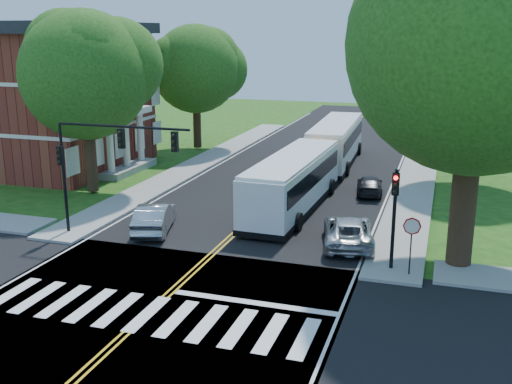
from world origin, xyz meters
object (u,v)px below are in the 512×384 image
at_px(bus_lead, 293,181).
at_px(dark_sedan, 370,185).
at_px(bus_follow, 336,142).
at_px(suv, 348,231).
at_px(signal_ne, 395,206).
at_px(signal_nw, 102,154).
at_px(hatchback, 155,217).

bearing_deg(bus_lead, dark_sedan, -126.09).
relative_size(bus_lead, dark_sedan, 3.17).
xyz_separation_m(bus_follow, suv, (4.01, -18.38, -1.04)).
relative_size(signal_ne, dark_sedan, 1.12).
relative_size(signal_nw, bus_lead, 0.57).
distance_m(signal_nw, signal_ne, 14.13).
height_order(signal_nw, hatchback, signal_nw).
height_order(signal_ne, suv, signal_ne).
xyz_separation_m(signal_nw, hatchback, (1.77, 1.75, -3.61)).
relative_size(signal_ne, hatchback, 0.96).
bearing_deg(dark_sedan, suv, 83.83).
bearing_deg(suv, signal_nw, 2.22).
xyz_separation_m(hatchback, suv, (9.94, 1.04, -0.05)).
xyz_separation_m(signal_nw, bus_lead, (7.66, 7.86, -2.68)).
height_order(signal_ne, hatchback, signal_ne).
bearing_deg(dark_sedan, signal_nw, 40.49).
bearing_deg(dark_sedan, signal_ne, 93.94).
height_order(bus_lead, suv, bus_lead).
xyz_separation_m(hatchback, dark_sedan, (9.71, 10.99, -0.18)).
bearing_deg(signal_ne, dark_sedan, 101.44).
distance_m(hatchback, dark_sedan, 14.67).
xyz_separation_m(bus_lead, hatchback, (-5.89, -6.11, -0.94)).
distance_m(signal_nw, hatchback, 4.39).
bearing_deg(signal_nw, bus_follow, 70.00).
distance_m(bus_lead, bus_follow, 13.31).
xyz_separation_m(signal_ne, suv, (-2.35, 2.77, -2.25)).
bearing_deg(bus_follow, bus_lead, 87.64).
height_order(signal_ne, bus_follow, signal_ne).
distance_m(bus_follow, hatchback, 20.33).
height_order(hatchback, dark_sedan, hatchback).
height_order(signal_nw, suv, signal_nw).
relative_size(signal_ne, bus_lead, 0.35).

